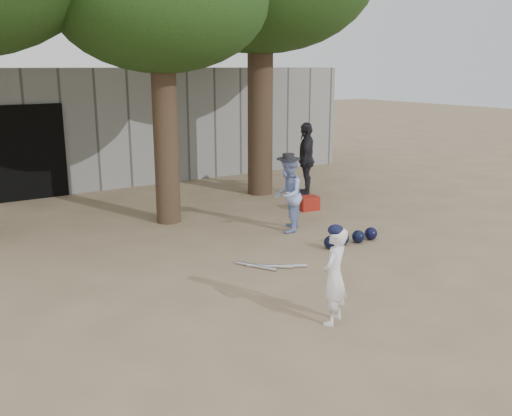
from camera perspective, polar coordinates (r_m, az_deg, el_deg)
ground at (r=7.83m, az=0.34°, el=-8.84°), size 70.00×70.00×0.00m
boy_player at (r=6.92m, az=7.82°, el=-6.76°), size 0.52×0.46×1.21m
spectator_blue at (r=10.65m, az=3.21°, el=1.33°), size 0.86×0.87×1.41m
spectator_dark at (r=13.76m, az=5.04°, el=4.90°), size 1.01×1.04×1.75m
red_bag at (r=12.43m, az=5.23°, el=0.49°), size 0.46×0.37×0.30m
back_building at (r=16.90m, az=-19.61°, el=7.97°), size 16.00×5.24×3.00m
helmet_row at (r=10.15m, az=9.47°, el=-2.95°), size 1.19×0.29×0.23m
bat_pile at (r=8.88m, az=1.42°, el=-5.83°), size 0.88×0.77×0.06m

